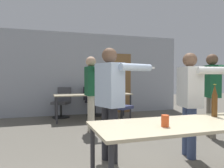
{
  "coord_description": "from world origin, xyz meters",
  "views": [
    {
      "loc": [
        -1.46,
        -1.39,
        1.24
      ],
      "look_at": [
        -0.13,
        2.72,
        1.1
      ],
      "focal_mm": 35.0,
      "sensor_mm": 36.0,
      "label": 1
    }
  ],
  "objects_px": {
    "person_left_plaid": "(110,93)",
    "person_near_casual": "(190,95)",
    "office_chair_mid_tucked": "(119,108)",
    "person_right_polo": "(212,87)",
    "office_chair_side_rolled": "(93,102)",
    "drink_cup": "(165,121)",
    "beer_bottle": "(215,101)",
    "office_chair_far_left": "(62,103)",
    "person_far_watching": "(92,86)"
  },
  "relations": [
    {
      "from": "person_left_plaid",
      "to": "person_far_watching",
      "type": "height_order",
      "value": "person_far_watching"
    },
    {
      "from": "office_chair_far_left",
      "to": "drink_cup",
      "type": "xyz_separation_m",
      "value": [
        0.56,
        -4.98,
        0.38
      ]
    },
    {
      "from": "office_chair_side_rolled",
      "to": "drink_cup",
      "type": "relative_size",
      "value": 7.93
    },
    {
      "from": "beer_bottle",
      "to": "person_left_plaid",
      "type": "bearing_deg",
      "value": 141.36
    },
    {
      "from": "person_near_casual",
      "to": "drink_cup",
      "type": "height_order",
      "value": "person_near_casual"
    },
    {
      "from": "person_left_plaid",
      "to": "office_chair_side_rolled",
      "type": "xyz_separation_m",
      "value": [
        0.61,
        3.83,
        -0.57
      ]
    },
    {
      "from": "person_left_plaid",
      "to": "drink_cup",
      "type": "bearing_deg",
      "value": -8.01
    },
    {
      "from": "person_right_polo",
      "to": "beer_bottle",
      "type": "relative_size",
      "value": 4.24
    },
    {
      "from": "person_left_plaid",
      "to": "beer_bottle",
      "type": "height_order",
      "value": "person_left_plaid"
    },
    {
      "from": "office_chair_mid_tucked",
      "to": "drink_cup",
      "type": "relative_size",
      "value": 7.84
    },
    {
      "from": "person_right_polo",
      "to": "office_chair_far_left",
      "type": "bearing_deg",
      "value": -122.28
    },
    {
      "from": "person_right_polo",
      "to": "person_left_plaid",
      "type": "distance_m",
      "value": 2.41
    },
    {
      "from": "person_near_casual",
      "to": "person_far_watching",
      "type": "bearing_deg",
      "value": -136.84
    },
    {
      "from": "person_left_plaid",
      "to": "office_chair_mid_tucked",
      "type": "xyz_separation_m",
      "value": [
        1.0,
        2.38,
        -0.58
      ]
    },
    {
      "from": "person_far_watching",
      "to": "office_chair_far_left",
      "type": "xyz_separation_m",
      "value": [
        -0.48,
        2.04,
        -0.61
      ]
    },
    {
      "from": "person_right_polo",
      "to": "office_chair_mid_tucked",
      "type": "bearing_deg",
      "value": -125.58
    },
    {
      "from": "person_near_casual",
      "to": "office_chair_mid_tucked",
      "type": "relative_size",
      "value": 1.77
    },
    {
      "from": "office_chair_side_rolled",
      "to": "person_left_plaid",
      "type": "bearing_deg",
      "value": 42.03
    },
    {
      "from": "office_chair_mid_tucked",
      "to": "drink_cup",
      "type": "height_order",
      "value": "office_chair_mid_tucked"
    },
    {
      "from": "person_near_casual",
      "to": "office_chair_side_rolled",
      "type": "distance_m",
      "value": 4.12
    },
    {
      "from": "office_chair_side_rolled",
      "to": "drink_cup",
      "type": "distance_m",
      "value": 5.02
    },
    {
      "from": "person_left_plaid",
      "to": "drink_cup",
      "type": "relative_size",
      "value": 14.32
    },
    {
      "from": "office_chair_mid_tucked",
      "to": "person_right_polo",
      "type": "bearing_deg",
      "value": 96.55
    },
    {
      "from": "person_right_polo",
      "to": "office_chair_side_rolled",
      "type": "bearing_deg",
      "value": -134.05
    },
    {
      "from": "office_chair_mid_tucked",
      "to": "beer_bottle",
      "type": "distance_m",
      "value": 3.29
    },
    {
      "from": "person_near_casual",
      "to": "drink_cup",
      "type": "xyz_separation_m",
      "value": [
        -1.03,
        -0.96,
        -0.16
      ]
    },
    {
      "from": "beer_bottle",
      "to": "drink_cup",
      "type": "xyz_separation_m",
      "value": [
        -0.88,
        -0.3,
        -0.13
      ]
    },
    {
      "from": "person_far_watching",
      "to": "drink_cup",
      "type": "distance_m",
      "value": 2.95
    },
    {
      "from": "office_chair_far_left",
      "to": "beer_bottle",
      "type": "height_order",
      "value": "beer_bottle"
    },
    {
      "from": "beer_bottle",
      "to": "office_chair_side_rolled",
      "type": "bearing_deg",
      "value": 95.75
    },
    {
      "from": "person_right_polo",
      "to": "office_chair_side_rolled",
      "type": "relative_size",
      "value": 1.85
    },
    {
      "from": "beer_bottle",
      "to": "office_chair_far_left",
      "type": "bearing_deg",
      "value": 107.18
    },
    {
      "from": "person_left_plaid",
      "to": "person_near_casual",
      "type": "bearing_deg",
      "value": 62.65
    },
    {
      "from": "person_far_watching",
      "to": "beer_bottle",
      "type": "height_order",
      "value": "person_far_watching"
    },
    {
      "from": "person_left_plaid",
      "to": "person_near_casual",
      "type": "height_order",
      "value": "person_left_plaid"
    },
    {
      "from": "person_far_watching",
      "to": "office_chair_mid_tucked",
      "type": "xyz_separation_m",
      "value": [
        0.88,
        0.6,
        -0.62
      ]
    },
    {
      "from": "office_chair_side_rolled",
      "to": "person_far_watching",
      "type": "bearing_deg",
      "value": 37.5
    },
    {
      "from": "person_near_casual",
      "to": "drink_cup",
      "type": "relative_size",
      "value": 13.87
    },
    {
      "from": "person_left_plaid",
      "to": "person_near_casual",
      "type": "relative_size",
      "value": 1.03
    },
    {
      "from": "person_right_polo",
      "to": "office_chair_far_left",
      "type": "distance_m",
      "value": 4.29
    },
    {
      "from": "office_chair_mid_tucked",
      "to": "beer_bottle",
      "type": "bearing_deg",
      "value": 61.65
    },
    {
      "from": "office_chair_far_left",
      "to": "person_near_casual",
      "type": "bearing_deg",
      "value": 141.33
    },
    {
      "from": "person_near_casual",
      "to": "drink_cup",
      "type": "bearing_deg",
      "value": -33.41
    },
    {
      "from": "person_far_watching",
      "to": "office_chair_far_left",
      "type": "bearing_deg",
      "value": -168.55
    },
    {
      "from": "person_left_plaid",
      "to": "office_chair_mid_tucked",
      "type": "relative_size",
      "value": 1.83
    },
    {
      "from": "drink_cup",
      "to": "person_right_polo",
      "type": "bearing_deg",
      "value": 38.6
    },
    {
      "from": "person_right_polo",
      "to": "person_left_plaid",
      "type": "relative_size",
      "value": 1.03
    },
    {
      "from": "person_right_polo",
      "to": "office_chair_mid_tucked",
      "type": "relative_size",
      "value": 1.87
    },
    {
      "from": "beer_bottle",
      "to": "office_chair_mid_tucked",
      "type": "bearing_deg",
      "value": 91.49
    },
    {
      "from": "office_chair_mid_tucked",
      "to": "office_chair_far_left",
      "type": "relative_size",
      "value": 0.99
    }
  ]
}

